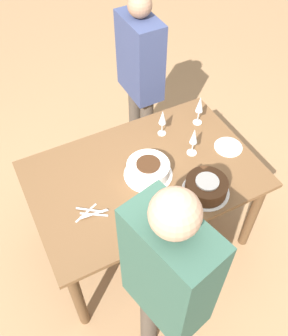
# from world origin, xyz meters

# --- Properties ---
(ground_plane) EXTENTS (12.00, 12.00, 0.00)m
(ground_plane) POSITION_xyz_m (0.00, 0.00, 0.00)
(ground_plane) COLOR #A87F56
(dining_table) EXTENTS (1.49, 0.98, 0.78)m
(dining_table) POSITION_xyz_m (0.00, 0.00, 0.67)
(dining_table) COLOR brown
(dining_table) RESTS_ON ground_plane
(cake_center_white) EXTENTS (0.32, 0.32, 0.11)m
(cake_center_white) POSITION_xyz_m (0.02, -0.02, 0.83)
(cake_center_white) COLOR white
(cake_center_white) RESTS_ON dining_table
(cake_front_chocolate) EXTENTS (0.30, 0.30, 0.11)m
(cake_front_chocolate) POSITION_xyz_m (0.27, -0.31, 0.83)
(cake_front_chocolate) COLOR white
(cake_front_chocolate) RESTS_ON dining_table
(wine_glass_near) EXTENTS (0.07, 0.07, 0.24)m
(wine_glass_near) POSITION_xyz_m (0.57, 0.25, 0.94)
(wine_glass_near) COLOR silver
(wine_glass_near) RESTS_ON dining_table
(wine_glass_far) EXTENTS (0.06, 0.06, 0.21)m
(wine_glass_far) POSITION_xyz_m (0.28, 0.27, 0.92)
(wine_glass_far) COLOR silver
(wine_glass_far) RESTS_ON dining_table
(wine_glass_extra) EXTENTS (0.07, 0.07, 0.22)m
(wine_glass_extra) POSITION_xyz_m (0.37, 0.01, 0.93)
(wine_glass_extra) COLOR silver
(wine_glass_extra) RESTS_ON dining_table
(dessert_plate_right) EXTENTS (0.20, 0.20, 0.01)m
(dessert_plate_right) POSITION_xyz_m (0.63, -0.06, 0.78)
(dessert_plate_right) COLOR white
(dessert_plate_right) RESTS_ON dining_table
(fork_pile) EXTENTS (0.21, 0.14, 0.01)m
(fork_pile) POSITION_xyz_m (-0.42, -0.14, 0.78)
(fork_pile) COLOR silver
(fork_pile) RESTS_ON dining_table
(person_cutting) EXTENTS (0.31, 0.44, 1.70)m
(person_cutting) POSITION_xyz_m (-0.30, -0.82, 1.03)
(person_cutting) COLOR #4C4238
(person_cutting) RESTS_ON ground_plane
(person_watching) EXTENTS (0.23, 0.40, 1.55)m
(person_watching) POSITION_xyz_m (0.39, 0.82, 0.93)
(person_watching) COLOR #4C4238
(person_watching) RESTS_ON ground_plane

